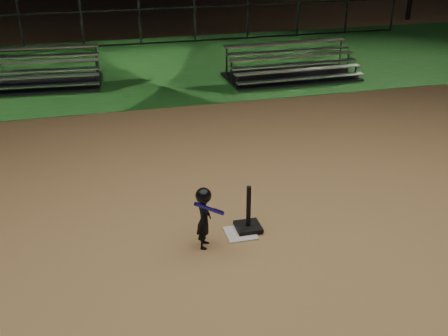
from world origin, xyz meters
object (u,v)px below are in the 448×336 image
home_plate (240,233)px  bleacher_right (291,72)px  bleacher_left (29,79)px  batting_tee (248,221)px  child_batter (204,216)px

home_plate → bleacher_right: bearing=64.0°
bleacher_left → bleacher_right: bleacher_left is taller
batting_tee → bleacher_left: bearing=113.2°
home_plate → batting_tee: (0.15, 0.08, 0.14)m
bleacher_right → bleacher_left: bearing=170.4°
batting_tee → child_batter: size_ratio=0.76×
home_plate → bleacher_left: bearing=112.2°
home_plate → child_batter: 0.80m
child_batter → bleacher_left: bearing=38.5°
bleacher_right → batting_tee: bearing=-116.4°
bleacher_left → child_batter: bearing=-67.3°
bleacher_left → home_plate: bearing=-63.5°
home_plate → bleacher_left: 9.46m
bleacher_left → bleacher_right: (7.30, -1.09, -0.01)m
batting_tee → bleacher_left: size_ratio=0.18×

